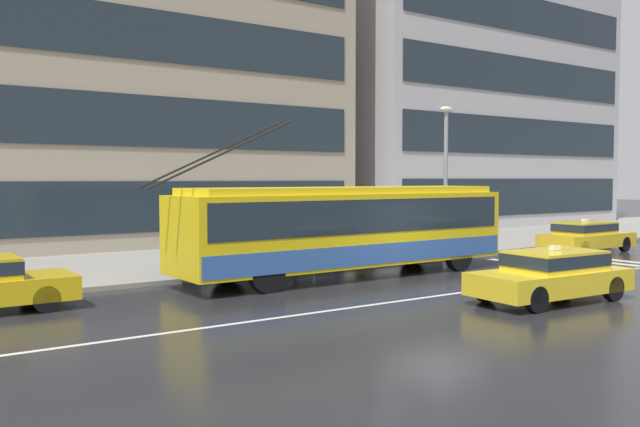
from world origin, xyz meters
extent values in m
plane|color=#242428|center=(0.00, 0.00, 0.00)|extent=(160.00, 160.00, 0.00)
cube|color=gray|center=(0.00, 9.52, 0.07)|extent=(80.00, 10.00, 0.14)
cube|color=beige|center=(6.14, 1.26, 0.00)|extent=(0.44, 4.40, 0.01)
cube|color=beige|center=(7.04, 1.26, 0.00)|extent=(0.44, 4.40, 0.01)
cube|color=beige|center=(7.94, 1.26, 0.00)|extent=(0.44, 4.40, 0.01)
cube|color=beige|center=(8.84, 1.26, 0.00)|extent=(0.44, 4.40, 0.01)
cube|color=beige|center=(9.74, 1.26, 0.00)|extent=(0.44, 4.40, 0.01)
cube|color=silver|center=(0.00, -1.20, 0.00)|extent=(72.00, 0.14, 0.01)
cube|color=yellow|center=(-1.06, 2.92, 1.51)|extent=(11.31, 2.72, 2.18)
cube|color=yellow|center=(-1.06, 2.92, 2.70)|extent=(10.63, 2.46, 0.20)
cube|color=#1E2833|center=(-1.06, 2.92, 1.94)|extent=(10.86, 2.74, 1.00)
cube|color=#345CA7|center=(-1.06, 2.92, 0.81)|extent=(11.20, 2.75, 0.61)
cube|color=#1E2833|center=(4.52, 3.02, 1.94)|extent=(0.16, 2.21, 1.09)
cube|color=black|center=(4.37, 3.02, 2.50)|extent=(0.20, 1.91, 0.28)
cylinder|color=black|center=(-5.50, 3.19, 3.75)|extent=(4.37, 0.14, 1.97)
cylinder|color=black|center=(-5.48, 2.49, 3.75)|extent=(4.37, 0.14, 1.97)
cylinder|color=black|center=(2.75, 4.10, 0.52)|extent=(1.05, 0.32, 1.04)
cylinder|color=black|center=(2.79, 1.88, 0.52)|extent=(1.05, 0.32, 1.04)
cylinder|color=black|center=(-4.69, 3.96, 0.52)|extent=(1.05, 0.32, 1.04)
cylinder|color=black|center=(-4.65, 1.75, 0.52)|extent=(1.05, 0.32, 1.04)
cube|color=gold|center=(11.37, 2.83, 0.51)|extent=(4.51, 1.86, 0.55)
cube|color=gold|center=(11.19, 2.83, 1.02)|extent=(2.44, 1.57, 0.48)
cube|color=#1E2833|center=(11.19, 2.83, 1.05)|extent=(2.49, 1.59, 0.31)
cube|color=silver|center=(11.19, 2.83, 1.33)|extent=(0.28, 0.16, 0.12)
cylinder|color=black|center=(12.83, 3.65, 0.31)|extent=(0.62, 0.21, 0.62)
cylinder|color=black|center=(12.86, 2.06, 0.31)|extent=(0.62, 0.21, 0.62)
cylinder|color=black|center=(9.88, 3.60, 0.31)|extent=(0.62, 0.21, 0.62)
cylinder|color=black|center=(9.90, 2.02, 0.31)|extent=(0.62, 0.21, 0.62)
cube|color=yellow|center=(0.51, -3.37, 0.51)|extent=(4.35, 1.99, 0.55)
cube|color=yellow|center=(0.68, -3.38, 1.02)|extent=(2.38, 1.64, 0.48)
cube|color=#1E2833|center=(0.68, -3.38, 1.05)|extent=(2.42, 1.66, 0.31)
cube|color=silver|center=(0.68, -3.38, 1.33)|extent=(0.29, 0.17, 0.12)
cylinder|color=black|center=(-0.94, -4.07, 0.31)|extent=(0.63, 0.23, 0.62)
cylinder|color=black|center=(-0.85, -2.51, 0.31)|extent=(0.63, 0.23, 0.62)
cylinder|color=black|center=(1.87, -4.22, 0.31)|extent=(0.63, 0.23, 0.62)
cylinder|color=black|center=(1.96, -2.66, 0.31)|extent=(0.63, 0.23, 0.62)
cylinder|color=black|center=(-10.11, 3.95, 0.31)|extent=(0.62, 0.20, 0.62)
cylinder|color=black|center=(-10.12, 2.31, 0.31)|extent=(0.62, 0.20, 0.62)
cylinder|color=gray|center=(-0.82, 5.14, 1.31)|extent=(0.08, 0.08, 2.33)
cylinder|color=gray|center=(-4.25, 5.14, 1.31)|extent=(0.08, 0.08, 2.33)
cylinder|color=gray|center=(-0.82, 6.62, 1.31)|extent=(0.08, 0.08, 2.33)
cylinder|color=gray|center=(-4.25, 6.62, 1.31)|extent=(0.08, 0.08, 2.33)
cube|color=#99ADB2|center=(-2.53, 6.62, 1.35)|extent=(3.26, 0.04, 1.87)
cube|color=#B2B2B7|center=(-2.53, 5.88, 2.51)|extent=(3.73, 1.78, 0.08)
cube|color=brown|center=(-2.53, 6.25, 0.59)|extent=(2.40, 0.36, 0.08)
cylinder|color=#4B4452|center=(1.71, 7.47, 0.55)|extent=(0.14, 0.14, 0.82)
cylinder|color=#4B4452|center=(1.87, 7.50, 0.55)|extent=(0.14, 0.14, 0.82)
cylinder|color=navy|center=(1.79, 7.48, 1.25)|extent=(0.43, 0.43, 0.58)
sphere|color=tan|center=(1.79, 7.48, 1.66)|extent=(0.24, 0.24, 0.24)
cone|color=red|center=(1.67, 7.46, 1.95)|extent=(1.19, 1.19, 0.27)
cylinder|color=#333333|center=(1.67, 7.46, 1.44)|extent=(0.02, 0.02, 0.76)
cylinder|color=navy|center=(-0.33, 7.40, 0.54)|extent=(0.14, 0.14, 0.80)
cylinder|color=navy|center=(-0.20, 7.30, 0.54)|extent=(0.14, 0.14, 0.80)
cylinder|color=#494C53|center=(-0.26, 7.35, 1.25)|extent=(0.51, 0.51, 0.63)
sphere|color=#C8B285|center=(-0.26, 7.35, 1.68)|extent=(0.23, 0.23, 0.23)
cone|color=gold|center=(-0.17, 7.28, 1.97)|extent=(1.52, 1.52, 0.31)
cylinder|color=#333333|center=(-0.17, 7.28, 1.43)|extent=(0.02, 0.02, 0.79)
cylinder|color=#444448|center=(-5.58, 5.67, 0.55)|extent=(0.14, 0.14, 0.81)
cylinder|color=#444448|center=(-5.69, 5.78, 0.55)|extent=(0.14, 0.14, 0.81)
cylinder|color=#1F1C2C|center=(-5.63, 5.73, 1.26)|extent=(0.51, 0.51, 0.61)
sphere|color=tan|center=(-5.63, 5.73, 1.68)|extent=(0.23, 0.23, 0.23)
cylinder|color=gray|center=(5.75, 5.45, 2.91)|extent=(0.16, 0.16, 5.55)
ellipsoid|color=silver|center=(5.75, 5.45, 5.81)|extent=(0.60, 0.32, 0.24)
cube|color=#A19480|center=(-5.47, 20.38, 8.70)|extent=(24.59, 15.25, 17.40)
cube|color=#1E2833|center=(-5.47, 12.73, 1.91)|extent=(23.12, 0.06, 2.09)
cube|color=#1E2833|center=(-5.47, 12.73, 5.39)|extent=(23.12, 0.06, 2.09)
cube|color=#1E2833|center=(-5.47, 12.73, 8.87)|extent=(23.12, 0.06, 2.09)
cube|color=#B1AEB3|center=(19.19, 20.28, 14.41)|extent=(20.20, 15.55, 28.81)
cube|color=#1E2833|center=(19.19, 12.47, 1.98)|extent=(18.98, 0.06, 2.16)
cube|color=#1E2833|center=(19.19, 12.47, 5.58)|extent=(18.98, 0.06, 2.16)
cube|color=#1E2833|center=(19.19, 12.47, 9.18)|extent=(18.98, 0.06, 2.16)
cube|color=#1E2833|center=(19.19, 12.47, 12.79)|extent=(18.98, 0.06, 2.16)
camera|label=1|loc=(-13.58, -13.72, 3.05)|focal=37.62mm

